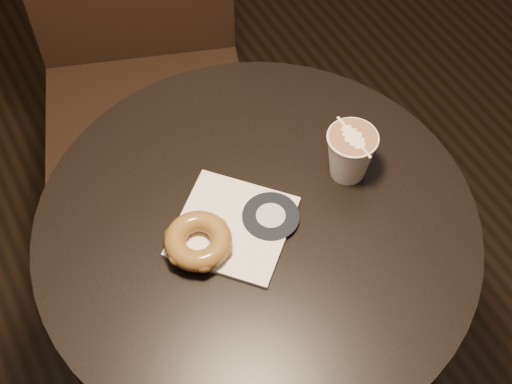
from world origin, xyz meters
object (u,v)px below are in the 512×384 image
Objects in this scene: cafe_table at (257,282)px; latte_cup at (350,155)px; pastry_bag at (233,227)px; doughnut at (198,241)px; chair at (138,48)px.

cafe_table is 8.27× the size of latte_cup.
pastry_bag is 0.07m from doughnut.
doughnut is (-0.13, -0.58, 0.16)m from chair.
doughnut is (-0.10, 0.00, 0.22)m from cafe_table.
doughnut is at bearing 179.78° from cafe_table.
cafe_table is 7.31× the size of doughnut.
cafe_table is at bearing -55.33° from pastry_bag.
latte_cup reaches higher than pastry_bag.
doughnut is at bearing -177.06° from latte_cup.
latte_cup is (0.28, 0.01, 0.02)m from doughnut.
cafe_table is at bearing -73.47° from chair.
latte_cup is at bearing 2.94° from doughnut.
doughnut reaches higher than pastry_bag.
pastry_bag is at bearing -77.25° from chair.
chair reaches higher than cafe_table.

